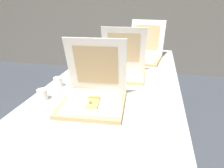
{
  "coord_description": "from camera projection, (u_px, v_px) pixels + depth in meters",
  "views": [
    {
      "loc": [
        0.27,
        -0.66,
        1.29
      ],
      "look_at": [
        0.02,
        0.44,
        0.81
      ],
      "focal_mm": 31.87,
      "sensor_mm": 36.0,
      "label": 1
    }
  ],
  "objects": [
    {
      "name": "pizza_box_back",
      "position": [
        143.0,
        54.0,
        1.95
      ],
      "size": [
        0.4,
        0.5,
        0.36
      ],
      "rotation": [
        0.0,
        0.0,
        -0.13
      ],
      "color": "tan",
      "rests_on": "table"
    },
    {
      "name": "pizza_box_middle",
      "position": [
        122.0,
        68.0,
        1.54
      ],
      "size": [
        0.37,
        0.38,
        0.36
      ],
      "rotation": [
        0.0,
        0.0,
        0.05
      ],
      "color": "tan",
      "rests_on": "table"
    },
    {
      "name": "cup_white_near_center",
      "position": [
        58.0,
        82.0,
        1.34
      ],
      "size": [
        0.06,
        0.06,
        0.07
      ],
      "primitive_type": "cylinder",
      "color": "white",
      "rests_on": "table"
    },
    {
      "name": "pizza_box_front",
      "position": [
        94.0,
        95.0,
        1.11
      ],
      "size": [
        0.38,
        0.38,
        0.36
      ],
      "rotation": [
        0.0,
        0.0,
        0.09
      ],
      "color": "tan",
      "rests_on": "table"
    },
    {
      "name": "table",
      "position": [
        114.0,
        89.0,
        1.43
      ],
      "size": [
        0.89,
        2.22,
        0.75
      ],
      "color": "silver",
      "rests_on": "ground"
    },
    {
      "name": "cup_white_mid",
      "position": [
        78.0,
        74.0,
        1.49
      ],
      "size": [
        0.06,
        0.06,
        0.07
      ],
      "primitive_type": "cylinder",
      "color": "white",
      "rests_on": "table"
    },
    {
      "name": "cup_white_near_left",
      "position": [
        42.0,
        95.0,
        1.16
      ],
      "size": [
        0.06,
        0.06,
        0.07
      ],
      "primitive_type": "cylinder",
      "color": "white",
      "rests_on": "table"
    }
  ]
}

